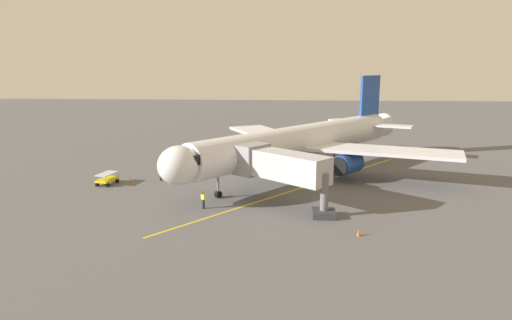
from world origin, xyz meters
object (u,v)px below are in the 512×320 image
object	(u,v)px
airplane	(303,141)
ground_crew_wing_walker	(161,173)
jet_bridge	(275,165)
box_truck_portside	(235,151)
safety_cone_nose_left	(359,232)
ground_crew_marshaller	(203,199)
safety_cone_nose_right	(131,180)
safety_cone_wing_port	(104,183)
ground_crew_loader	(362,162)
baggage_cart_near_nose	(107,179)

from	to	relation	value
airplane	ground_crew_wing_walker	bearing A→B (deg)	15.16
airplane	jet_bridge	distance (m)	12.50
box_truck_portside	safety_cone_nose_left	size ratio (longest dim) A/B	8.75
ground_crew_marshaller	box_truck_portside	xyz separation A→B (m)	(-0.55, -21.32, 0.50)
jet_bridge	ground_crew_wing_walker	bearing A→B (deg)	-30.03
box_truck_portside	ground_crew_wing_walker	bearing A→B (deg)	57.83
safety_cone_nose_right	safety_cone_wing_port	size ratio (longest dim) A/B	1.00
box_truck_portside	ground_crew_loader	bearing A→B (deg)	166.95
jet_bridge	safety_cone_nose_right	bearing A→B (deg)	-22.51
ground_crew_wing_walker	baggage_cart_near_nose	distance (m)	5.84
safety_cone_nose_left	safety_cone_wing_port	xyz separation A→B (m)	(25.61, -13.08, 0.00)
jet_bridge	safety_cone_wing_port	distance (m)	19.90
ground_crew_wing_walker	ground_crew_loader	bearing A→B (deg)	-162.15
safety_cone_nose_right	safety_cone_wing_port	xyz separation A→B (m)	(2.38, 1.66, 0.00)
box_truck_portside	safety_cone_nose_right	size ratio (longest dim) A/B	8.75
baggage_cart_near_nose	safety_cone_nose_left	bearing A→B (deg)	151.94
airplane	ground_crew_marshaller	size ratio (longest dim) A/B	19.78
ground_crew_wing_walker	safety_cone_nose_right	world-z (taller)	ground_crew_wing_walker
airplane	safety_cone_nose_right	world-z (taller)	airplane
ground_crew_loader	box_truck_portside	world-z (taller)	box_truck_portside
ground_crew_loader	safety_cone_nose_right	xyz separation A→B (m)	(27.16, 8.56, -0.61)
jet_bridge	safety_cone_nose_left	bearing A→B (deg)	130.36
jet_bridge	safety_cone_wing_port	size ratio (longest dim) A/B	18.25
ground_crew_loader	safety_cone_nose_left	xyz separation A→B (m)	(3.94, 23.30, -0.61)
jet_bridge	safety_cone_nose_left	xyz separation A→B (m)	(-6.71, 7.90, -3.49)
ground_crew_wing_walker	box_truck_portside	distance (m)	13.69
baggage_cart_near_nose	safety_cone_nose_right	xyz separation A→B (m)	(-2.27, -1.15, -0.38)
jet_bridge	baggage_cart_near_nose	size ratio (longest dim) A/B	3.55
ground_crew_loader	box_truck_portside	xyz separation A→B (m)	(16.67, -3.87, 0.50)
ground_crew_marshaller	safety_cone_wing_port	distance (m)	14.30
baggage_cart_near_nose	safety_cone_nose_right	bearing A→B (deg)	-153.04
ground_crew_loader	safety_cone_wing_port	distance (m)	31.27
safety_cone_nose_left	safety_cone_nose_right	world-z (taller)	same
airplane	baggage_cart_near_nose	world-z (taller)	airplane
jet_bridge	ground_crew_wing_walker	xyz separation A→B (m)	(13.30, -7.69, -2.88)
airplane	box_truck_portside	bearing A→B (deg)	-38.28
safety_cone_nose_left	airplane	bearing A→B (deg)	-79.61
safety_cone_wing_port	baggage_cart_near_nose	bearing A→B (deg)	-102.72
airplane	jet_bridge	world-z (taller)	airplane
safety_cone_nose_left	safety_cone_wing_port	distance (m)	28.75
ground_crew_wing_walker	ground_crew_loader	world-z (taller)	same
baggage_cart_near_nose	box_truck_portside	xyz separation A→B (m)	(-12.76, -13.58, 0.73)
box_truck_portside	safety_cone_wing_port	size ratio (longest dim) A/B	8.75
safety_cone_nose_left	safety_cone_nose_right	bearing A→B (deg)	-32.41
jet_bridge	ground_crew_wing_walker	world-z (taller)	jet_bridge
ground_crew_marshaller	safety_cone_wing_port	size ratio (longest dim) A/B	3.11
ground_crew_wing_walker	safety_cone_nose_right	distance (m)	3.37
safety_cone_nose_right	ground_crew_loader	bearing A→B (deg)	-162.50
ground_crew_wing_walker	box_truck_portside	size ratio (longest dim) A/B	0.36
airplane	ground_crew_wing_walker	size ratio (longest dim) A/B	19.78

